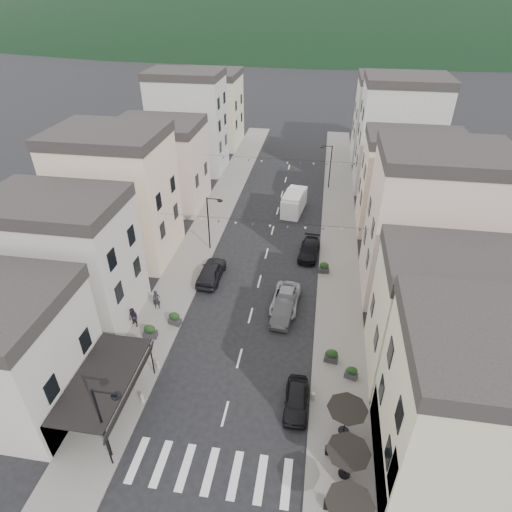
{
  "coord_description": "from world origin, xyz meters",
  "views": [
    {
      "loc": [
        4.9,
        -11.54,
        24.2
      ],
      "look_at": [
        -0.17,
        20.02,
        3.5
      ],
      "focal_mm": 30.0,
      "sensor_mm": 36.0,
      "label": 1
    }
  ],
  "objects_px": {
    "parked_car_d": "(309,250)",
    "pedestrian_a": "(157,300)",
    "parked_car_c": "(285,299)",
    "parked_car_b": "(284,309)",
    "parked_car_e": "(211,272)",
    "pedestrian_b": "(133,318)",
    "parked_car_a": "(296,400)",
    "delivery_van": "(294,202)"
  },
  "relations": [
    {
      "from": "parked_car_b",
      "to": "pedestrian_b",
      "type": "distance_m",
      "value": 12.45
    },
    {
      "from": "parked_car_c",
      "to": "delivery_van",
      "type": "distance_m",
      "value": 18.46
    },
    {
      "from": "parked_car_b",
      "to": "pedestrian_a",
      "type": "distance_m",
      "value": 10.98
    },
    {
      "from": "delivery_van",
      "to": "pedestrian_a",
      "type": "distance_m",
      "value": 22.98
    },
    {
      "from": "parked_car_a",
      "to": "pedestrian_b",
      "type": "height_order",
      "value": "pedestrian_b"
    },
    {
      "from": "parked_car_e",
      "to": "pedestrian_a",
      "type": "xyz_separation_m",
      "value": [
        -3.55,
        -5.08,
        0.15
      ]
    },
    {
      "from": "parked_car_c",
      "to": "pedestrian_b",
      "type": "height_order",
      "value": "pedestrian_b"
    },
    {
      "from": "pedestrian_a",
      "to": "pedestrian_b",
      "type": "distance_m",
      "value": 2.73
    },
    {
      "from": "parked_car_a",
      "to": "pedestrian_a",
      "type": "height_order",
      "value": "pedestrian_a"
    },
    {
      "from": "pedestrian_b",
      "to": "parked_car_c",
      "type": "bearing_deg",
      "value": 42.48
    },
    {
      "from": "parked_car_a",
      "to": "parked_car_b",
      "type": "height_order",
      "value": "parked_car_b"
    },
    {
      "from": "parked_car_a",
      "to": "parked_car_d",
      "type": "xyz_separation_m",
      "value": [
        -0.2,
        19.03,
        0.0
      ]
    },
    {
      "from": "parked_car_b",
      "to": "parked_car_e",
      "type": "height_order",
      "value": "parked_car_e"
    },
    {
      "from": "parked_car_d",
      "to": "pedestrian_a",
      "type": "bearing_deg",
      "value": -134.81
    },
    {
      "from": "parked_car_e",
      "to": "delivery_van",
      "type": "xyz_separation_m",
      "value": [
        6.55,
        15.56,
        0.43
      ]
    },
    {
      "from": "parked_car_a",
      "to": "pedestrian_a",
      "type": "distance_m",
      "value": 15.2
    },
    {
      "from": "pedestrian_b",
      "to": "parked_car_b",
      "type": "bearing_deg",
      "value": 36.38
    },
    {
      "from": "parked_car_a",
      "to": "parked_car_e",
      "type": "relative_size",
      "value": 0.79
    },
    {
      "from": "parked_car_b",
      "to": "pedestrian_a",
      "type": "bearing_deg",
      "value": -170.17
    },
    {
      "from": "parked_car_d",
      "to": "delivery_van",
      "type": "relative_size",
      "value": 0.82
    },
    {
      "from": "parked_car_a",
      "to": "delivery_van",
      "type": "bearing_deg",
      "value": 94.6
    },
    {
      "from": "parked_car_d",
      "to": "pedestrian_b",
      "type": "xyz_separation_m",
      "value": [
        -13.6,
        -13.28,
        0.33
      ]
    },
    {
      "from": "parked_car_a",
      "to": "pedestrian_b",
      "type": "bearing_deg",
      "value": 156.75
    },
    {
      "from": "parked_car_a",
      "to": "delivery_van",
      "type": "height_order",
      "value": "delivery_van"
    },
    {
      "from": "delivery_van",
      "to": "pedestrian_a",
      "type": "relative_size",
      "value": 3.2
    },
    {
      "from": "parked_car_a",
      "to": "parked_car_e",
      "type": "bearing_deg",
      "value": 123.94
    },
    {
      "from": "parked_car_c",
      "to": "parked_car_d",
      "type": "relative_size",
      "value": 1.05
    },
    {
      "from": "parked_car_c",
      "to": "delivery_van",
      "type": "relative_size",
      "value": 0.87
    },
    {
      "from": "delivery_van",
      "to": "pedestrian_a",
      "type": "xyz_separation_m",
      "value": [
        -10.1,
        -20.64,
        -0.28
      ]
    },
    {
      "from": "parked_car_d",
      "to": "pedestrian_b",
      "type": "relative_size",
      "value": 2.62
    },
    {
      "from": "parked_car_a",
      "to": "parked_car_d",
      "type": "distance_m",
      "value": 19.03
    },
    {
      "from": "pedestrian_a",
      "to": "pedestrian_b",
      "type": "height_order",
      "value": "pedestrian_b"
    },
    {
      "from": "delivery_van",
      "to": "pedestrian_a",
      "type": "height_order",
      "value": "delivery_van"
    },
    {
      "from": "parked_car_b",
      "to": "delivery_van",
      "type": "relative_size",
      "value": 0.79
    },
    {
      "from": "parked_car_c",
      "to": "pedestrian_b",
      "type": "xyz_separation_m",
      "value": [
        -12.0,
        -4.73,
        0.33
      ]
    },
    {
      "from": "parked_car_a",
      "to": "parked_car_c",
      "type": "relative_size",
      "value": 0.8
    },
    {
      "from": "parked_car_b",
      "to": "parked_car_d",
      "type": "xyz_separation_m",
      "value": [
        1.6,
        9.97,
        -0.06
      ]
    },
    {
      "from": "parked_car_c",
      "to": "parked_car_d",
      "type": "height_order",
      "value": "parked_car_c"
    },
    {
      "from": "pedestrian_a",
      "to": "parked_car_e",
      "type": "bearing_deg",
      "value": 37.63
    },
    {
      "from": "parked_car_a",
      "to": "parked_car_c",
      "type": "bearing_deg",
      "value": 99.12
    },
    {
      "from": "parked_car_b",
      "to": "parked_car_c",
      "type": "bearing_deg",
      "value": 95.69
    },
    {
      "from": "parked_car_b",
      "to": "delivery_van",
      "type": "distance_m",
      "value": 19.88
    }
  ]
}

